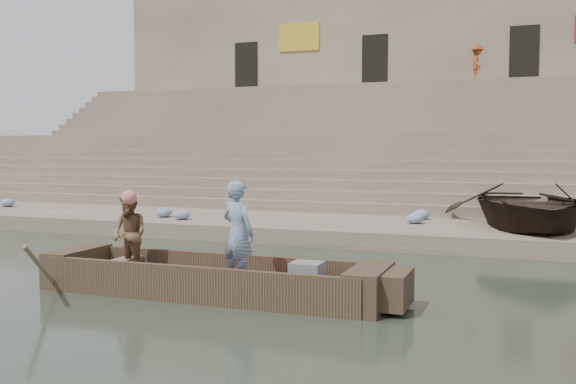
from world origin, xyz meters
The scene contains 14 objects.
ground centered at (0.00, 0.00, 0.00)m, with size 120.00×120.00×0.00m, color #2B3528.
lower_landing centered at (0.00, 8.00, 0.20)m, with size 32.00×4.00×0.40m, color gray.
mid_landing centered at (0.00, 15.50, 1.40)m, with size 32.00×3.00×2.80m, color gray.
upper_landing centered at (0.00, 22.50, 2.60)m, with size 32.00×3.00×5.20m, color gray.
ghat_steps centered at (0.00, 17.19, 1.80)m, with size 32.00×11.00×5.20m.
building_wall centered at (0.00, 26.50, 5.60)m, with size 32.00×5.07×11.20m.
main_rowboat centered at (0.67, 0.89, 0.11)m, with size 5.00×1.30×0.22m, color brown.
rowboat_trim centered at (0.88, 0.88, 0.31)m, with size 6.04×2.63×2.00m.
standing_man centered at (1.20, 0.76, 1.02)m, with size 0.59×0.38×1.61m, color navy.
rowing_man centered at (-0.89, 0.98, 0.88)m, with size 0.65×0.50×1.33m, color #246D35.
television centered at (2.26, 0.89, 0.42)m, with size 0.46×0.42×0.40m.
beached_rowboat centered at (5.33, 8.44, 0.93)m, with size 3.69×5.16×1.07m, color #2D2116.
pedestrian centered at (3.07, 22.10, 6.02)m, with size 1.06×0.61×1.64m, color #9B3F1A.
cloth_bundles centered at (-2.49, 7.99, 0.53)m, with size 13.55×2.71×0.26m.
Camera 1 is at (5.34, -8.18, 2.34)m, focal length 40.54 mm.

